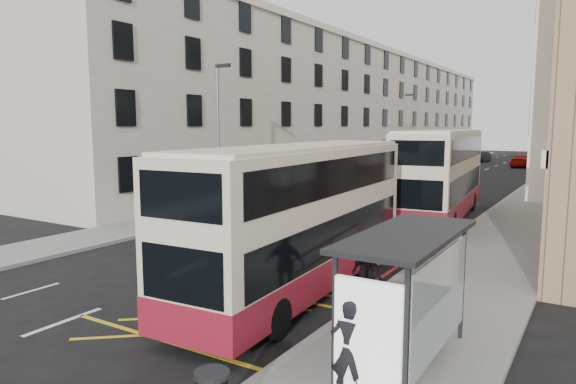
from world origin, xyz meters
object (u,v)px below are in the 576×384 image
Objects in this scene: car_dark at (482,157)px; pedestrian_mid at (361,345)px; car_red at (523,161)px; street_lamp_far at (405,129)px; double_decker_front at (302,217)px; pedestrian_near at (350,351)px; white_van at (436,167)px; street_lamp_near at (219,131)px; bus_shelter at (408,274)px; pedestrian_far at (367,276)px; double_decker_rear at (441,174)px; car_silver at (455,159)px.

pedestrian_mid is at bearing -75.15° from car_dark.
car_red is (6.15, -7.29, 0.07)m from car_dark.
street_lamp_far reaches higher than car_dark.
street_lamp_far is 40.03m from double_decker_front.
white_van is at bearing -90.91° from pedestrian_near.
street_lamp_far reaches higher than double_decker_front.
pedestrian_near is at bearing -56.04° from double_decker_front.
street_lamp_near is at bearing -88.05° from car_dark.
double_decker_front reaches higher than bus_shelter.
pedestrian_far is at bearing 100.60° from car_red.
bus_shelter is 18.31m from double_decker_rear.
pedestrian_far is at bearing -98.97° from car_silver.
street_lamp_far is at bearing -86.96° from pedestrian_near.
pedestrian_far is 0.39× the size of white_van.
car_silver is (-13.03, 60.15, -0.41)m from pedestrian_near.
street_lamp_near is at bearing 136.43° from double_decker_front.
pedestrian_mid is 67.14m from car_dark.
street_lamp_near is at bearing 144.86° from pedestrian_mid.
car_red is at bearing 87.51° from double_decker_front.
pedestrian_near is at bearing -79.71° from pedestrian_mid.
street_lamp_far is at bearing 107.71° from double_decker_rear.
white_van is at bearing -51.42° from pedestrian_far.
pedestrian_far is at bearing 125.72° from bus_shelter.
car_dark is at bearing 93.29° from double_decker_rear.
pedestrian_mid is at bearing 101.80° from car_red.
pedestrian_near is at bearing -75.20° from car_dark.
double_decker_front reaches higher than car_red.
pedestrian_mid is (-0.02, 0.53, -0.09)m from pedestrian_near.
car_silver is at bearing -102.05° from car_dark.
street_lamp_near is at bearing -90.00° from street_lamp_far.
bus_shelter is at bearing 102.38° from car_red.
double_decker_rear is 3.01× the size of car_silver.
pedestrian_mid reaches higher than white_van.
pedestrian_far is (2.28, -15.07, -1.31)m from double_decker_rear.
bus_shelter is 1.60m from pedestrian_mid.
double_decker_rear reaches higher than double_decker_front.
double_decker_rear is 40.21m from car_red.
double_decker_rear is at bearing -93.88° from pedestrian_near.
car_red is at bearing -25.24° from car_silver.
pedestrian_mid is 46.30m from white_van.
pedestrian_far is (12.72, -39.65, -3.56)m from street_lamp_far.
double_decker_front is at bearing 140.15° from bus_shelter.
street_lamp_near reaches higher than double_decker_rear.
double_decker_front is 6.73m from pedestrian_near.
pedestrian_near is 1.11× the size of pedestrian_mid.
double_decker_rear reaches higher than pedestrian_far.
double_decker_front is 2.30× the size of white_van.
street_lamp_far is at bearing 109.12° from bus_shelter.
pedestrian_far is (2.53, -1.02, -1.14)m from double_decker_front.
car_red is at bearing 86.15° from double_decker_rear.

